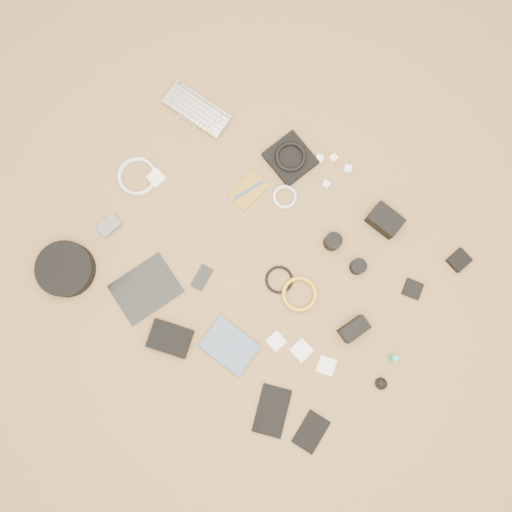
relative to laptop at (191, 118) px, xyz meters
The scene contains 34 objects.
room_shell 1.40m from the laptop, 33.39° to the right, with size 4.04×4.04×2.58m.
laptop is the anchor object (origin of this frame).
headphone_pouch 0.45m from the laptop, ahead, with size 0.18×0.16×0.03m, color black.
headphones 0.45m from the laptop, ahead, with size 0.13×0.13×0.02m, color black.
charger_a 0.56m from the laptop, 14.69° to the left, with size 0.03×0.03×0.03m, color white.
charger_b 0.62m from the laptop, 16.74° to the left, with size 0.03×0.03×0.03m, color white.
charger_c 0.69m from the laptop, 14.37° to the left, with size 0.03×0.03×0.03m, color white.
charger_d 0.63m from the laptop, ahead, with size 0.03×0.03×0.02m, color white.
dslr_camera 0.91m from the laptop, ahead, with size 0.13×0.09×0.07m, color black.
lens_pouch 1.24m from the laptop, ahead, with size 0.07×0.08×0.03m, color black.
notebook_olive 0.39m from the laptop, 18.92° to the right, with size 0.10×0.15×0.01m, color olive.
pen_blue 0.39m from the laptop, 18.92° to the right, with size 0.01×0.01×0.14m, color #1445AA.
cable_white_a 0.52m from the laptop, ahead, with size 0.10×0.10×0.01m, color silver.
lens_a 0.78m from the laptop, ahead, with size 0.07×0.07×0.07m, color black.
lens_b 0.92m from the laptop, ahead, with size 0.06×0.06×0.06m, color black.
card_reader 1.15m from the laptop, ahead, with size 0.07×0.07×0.02m, color black.
power_brick 0.29m from the laptop, 84.61° to the right, with size 0.06×0.06×0.03m, color white.
cable_white_b 0.33m from the laptop, 97.07° to the right, with size 0.16×0.16×0.01m, color silver.
cable_black 0.77m from the laptop, 28.49° to the right, with size 0.11×0.11×0.01m, color black.
cable_yellow 0.86m from the laptop, 25.65° to the right, with size 0.14×0.14×0.02m, color #C39317.
flash 1.09m from the laptop, 20.00° to the right, with size 0.06×0.11×0.08m, color black.
lens_cleaner 1.27m from the laptop, 17.60° to the right, with size 0.02×0.02×0.08m, color teal.
battery_charger 0.56m from the laptop, 91.91° to the right, with size 0.06×0.09×0.03m, color #56565B.
tablet 0.73m from the laptop, 70.06° to the right, with size 0.19×0.25×0.01m, color black.
phone 0.67m from the laptop, 52.10° to the right, with size 0.05×0.10×0.01m, color black.
filter_case_left 0.99m from the laptop, 35.89° to the right, with size 0.06×0.06×0.01m, color silver.
filter_case_mid 1.06m from the laptop, 31.49° to the right, with size 0.07×0.07×0.01m, color silver.
filter_case_right 1.16m from the laptop, 28.42° to the right, with size 0.07×0.07×0.01m, color silver.
air_blower 1.32m from the laptop, 21.84° to the right, with size 0.05×0.05×0.05m, color black.
headphone_case 0.80m from the laptop, 93.98° to the right, with size 0.22×0.22×0.06m, color black.
drive_case 0.91m from the laptop, 60.83° to the right, with size 0.16×0.11×0.04m, color black.
paperback 1.01m from the laptop, 49.80° to the right, with size 0.15×0.20×0.02m, color #465A76.
notebook_black_a 1.23m from the laptop, 41.06° to the right, with size 0.12×0.19×0.01m, color black.
notebook_black_b 1.36m from the laptop, 35.83° to the right, with size 0.09×0.14×0.01m, color black.
Camera 1 is at (0.15, -0.20, 2.00)m, focal length 35.00 mm.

